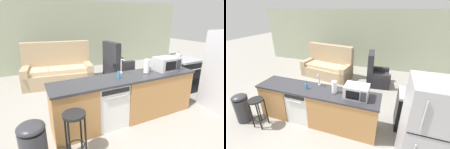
# 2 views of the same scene
# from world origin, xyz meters

# --- Properties ---
(ground_plane) EXTENTS (24.00, 24.00, 0.00)m
(ground_plane) POSITION_xyz_m (0.00, 0.00, 0.00)
(ground_plane) COLOR gray
(wall_back) EXTENTS (10.00, 0.06, 2.60)m
(wall_back) POSITION_xyz_m (0.30, 4.20, 1.30)
(wall_back) COLOR #A8B293
(wall_back) RESTS_ON ground_plane
(kitchen_counter) EXTENTS (2.94, 0.66, 0.90)m
(kitchen_counter) POSITION_xyz_m (0.24, 0.00, 0.42)
(kitchen_counter) COLOR #B77F47
(kitchen_counter) RESTS_ON ground_plane
(dishwasher) EXTENTS (0.58, 0.61, 0.84)m
(dishwasher) POSITION_xyz_m (-0.25, -0.00, 0.42)
(dishwasher) COLOR white
(dishwasher) RESTS_ON ground_plane
(stove_range) EXTENTS (0.76, 0.68, 0.90)m
(stove_range) POSITION_xyz_m (2.35, 0.55, 0.45)
(stove_range) COLOR black
(stove_range) RESTS_ON ground_plane
(refrigerator) EXTENTS (0.72, 0.73, 1.72)m
(refrigerator) POSITION_xyz_m (2.35, -0.55, 0.86)
(refrigerator) COLOR #B7B7BC
(refrigerator) RESTS_ON ground_plane
(microwave) EXTENTS (0.50, 0.37, 0.28)m
(microwave) POSITION_xyz_m (1.11, -0.00, 1.04)
(microwave) COLOR #B7B7BC
(microwave) RESTS_ON kitchen_counter
(sink_faucet) EXTENTS (0.07, 0.17, 0.30)m
(sink_faucet) POSITION_xyz_m (0.14, 0.21, 1.03)
(sink_faucet) COLOR silver
(sink_faucet) RESTS_ON kitchen_counter
(paper_towel_roll) EXTENTS (0.14, 0.14, 0.28)m
(paper_towel_roll) POSITION_xyz_m (0.60, 0.02, 1.04)
(paper_towel_roll) COLOR #4C4C51
(paper_towel_roll) RESTS_ON kitchen_counter
(soap_bottle) EXTENTS (0.06, 0.06, 0.18)m
(soap_bottle) POSITION_xyz_m (-0.06, -0.03, 0.97)
(soap_bottle) COLOR #338CCC
(soap_bottle) RESTS_ON kitchen_counter
(kettle) EXTENTS (0.21, 0.17, 0.19)m
(kettle) POSITION_xyz_m (2.18, 0.68, 0.99)
(kettle) COLOR #B2B2B7
(kettle) RESTS_ON stove_range
(bar_stool) EXTENTS (0.32, 0.32, 0.74)m
(bar_stool) POSITION_xyz_m (-1.06, -0.60, 0.54)
(bar_stool) COLOR black
(bar_stool) RESTS_ON ground_plane
(trash_bin) EXTENTS (0.35, 0.35, 0.74)m
(trash_bin) POSITION_xyz_m (-1.60, -0.59, 0.38)
(trash_bin) COLOR #333338
(trash_bin) RESTS_ON ground_plane
(couch) EXTENTS (2.11, 1.19, 1.27)m
(couch) POSITION_xyz_m (-0.69, 2.69, 0.39)
(couch) COLOR tan
(couch) RESTS_ON ground_plane
(armchair) EXTENTS (0.89, 0.93, 1.20)m
(armchair) POSITION_xyz_m (1.27, 2.55, 0.35)
(armchair) COLOR #2D2D33
(armchair) RESTS_ON ground_plane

